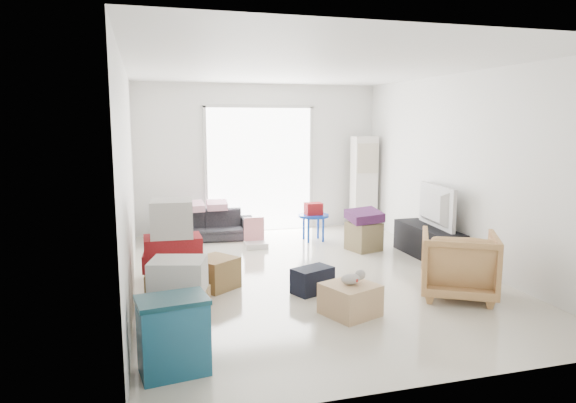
% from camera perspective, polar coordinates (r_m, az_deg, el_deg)
% --- Properties ---
extents(room_shell, '(4.98, 6.48, 3.18)m').
position_cam_1_polar(room_shell, '(6.64, 2.50, 3.03)').
color(room_shell, beige).
rests_on(room_shell, ground).
extents(sliding_door, '(2.10, 0.04, 2.33)m').
position_cam_1_polar(sliding_door, '(9.51, -3.16, 4.16)').
color(sliding_door, white).
rests_on(sliding_door, room_shell).
extents(ac_tower, '(0.45, 0.30, 1.75)m').
position_cam_1_polar(ac_tower, '(9.86, 8.42, 2.09)').
color(ac_tower, silver).
rests_on(ac_tower, room_shell).
extents(tv_console, '(0.42, 1.41, 0.47)m').
position_cam_1_polar(tv_console, '(8.00, 15.33, -4.37)').
color(tv_console, black).
rests_on(tv_console, room_shell).
extents(television, '(0.74, 1.15, 0.14)m').
position_cam_1_polar(television, '(7.94, 15.42, -2.23)').
color(television, black).
rests_on(television, tv_console).
extents(sofa, '(1.74, 0.65, 0.67)m').
position_cam_1_polar(sofa, '(8.99, -9.26, -2.09)').
color(sofa, '#2A2A30').
rests_on(sofa, room_shell).
extents(pillow_left, '(0.44, 0.36, 0.13)m').
position_cam_1_polar(pillow_left, '(8.90, -10.57, 0.37)').
color(pillow_left, '#D199AE').
rests_on(pillow_left, sofa).
extents(pillow_right, '(0.35, 0.28, 0.12)m').
position_cam_1_polar(pillow_right, '(9.00, -7.91, 0.49)').
color(pillow_right, '#D199AE').
rests_on(pillow_right, sofa).
extents(armchair, '(1.10, 1.08, 0.85)m').
position_cam_1_polar(armchair, '(6.31, 18.43, -6.29)').
color(armchair, tan).
rests_on(armchair, room_shell).
extents(storage_bins, '(0.60, 0.46, 0.64)m').
position_cam_1_polar(storage_bins, '(4.38, -12.63, -14.29)').
color(storage_bins, navy).
rests_on(storage_bins, room_shell).
extents(box_stack_a, '(0.65, 0.58, 0.74)m').
position_cam_1_polar(box_stack_a, '(5.10, -12.02, -10.50)').
color(box_stack_a, olive).
rests_on(box_stack_a, room_shell).
extents(box_stack_b, '(0.67, 0.64, 1.19)m').
position_cam_1_polar(box_stack_b, '(5.83, -12.63, -6.36)').
color(box_stack_b, olive).
rests_on(box_stack_b, room_shell).
extents(box_stack_c, '(0.59, 0.50, 0.81)m').
position_cam_1_polar(box_stack_c, '(6.89, -12.86, -5.05)').
color(box_stack_c, olive).
rests_on(box_stack_c, room_shell).
extents(loose_box, '(0.64, 0.64, 0.38)m').
position_cam_1_polar(loose_box, '(6.41, -8.08, -7.87)').
color(loose_box, olive).
rests_on(loose_box, room_shell).
extents(duffel_bag, '(0.55, 0.45, 0.30)m').
position_cam_1_polar(duffel_bag, '(6.20, 2.73, -8.72)').
color(duffel_bag, black).
rests_on(duffel_bag, room_shell).
extents(ottoman, '(0.54, 0.54, 0.44)m').
position_cam_1_polar(ottoman, '(8.24, 8.41, -3.85)').
color(ottoman, olive).
rests_on(ottoman, room_shell).
extents(blanket, '(0.50, 0.50, 0.14)m').
position_cam_1_polar(blanket, '(8.18, 8.46, -1.86)').
color(blanket, '#512152').
rests_on(blanket, ottoman).
extents(kids_table, '(0.53, 0.53, 0.66)m').
position_cam_1_polar(kids_table, '(8.76, 2.84, -1.36)').
color(kids_table, '#0C37AC').
rests_on(kids_table, room_shell).
extents(toy_walker, '(0.36, 0.32, 0.48)m').
position_cam_1_polar(toy_walker, '(8.39, -3.66, -4.19)').
color(toy_walker, silver).
rests_on(toy_walker, room_shell).
extents(wood_crate, '(0.65, 0.65, 0.33)m').
position_cam_1_polar(wood_crate, '(5.56, 6.92, -10.75)').
color(wood_crate, tan).
rests_on(wood_crate, room_shell).
extents(plush_bunny, '(0.28, 0.16, 0.14)m').
position_cam_1_polar(plush_bunny, '(5.50, 7.24, -8.41)').
color(plush_bunny, '#B2ADA8').
rests_on(plush_bunny, wood_crate).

